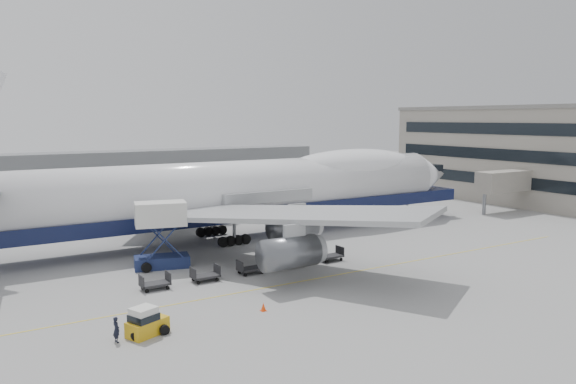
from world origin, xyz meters
TOP-DOWN VIEW (x-y plane):
  - ground at (0.00, 0.00)m, footprint 260.00×260.00m
  - apron_line at (0.00, -6.00)m, footprint 60.00×0.15m
  - hangar at (-10.00, 70.00)m, footprint 110.00×8.00m
  - airliner at (0.64, 12.00)m, footprint 67.00×55.30m
  - catering_truck at (-12.62, 4.52)m, footprint 5.34×4.22m
  - baggage_tug at (-18.93, -10.69)m, footprint 2.87×2.23m
  - ground_worker at (-20.83, -10.85)m, footprint 0.50×0.66m
  - traffic_cone at (-10.41, -10.65)m, footprint 0.41×0.41m
  - dolly_0 at (-15.35, -1.70)m, footprint 2.30×1.35m
  - dolly_1 at (-11.01, -1.70)m, footprint 2.30×1.35m
  - dolly_2 at (-6.67, -1.70)m, footprint 2.30×1.35m
  - dolly_3 at (-2.33, -1.70)m, footprint 2.30×1.35m
  - dolly_4 at (2.01, -1.70)m, footprint 2.30×1.35m

SIDE VIEW (x-z plane):
  - ground at x=0.00m, z-range 0.00..0.00m
  - apron_line at x=0.00m, z-range 0.00..0.01m
  - traffic_cone at x=-10.41m, z-range -0.02..0.58m
  - dolly_0 at x=-15.35m, z-range -0.12..1.18m
  - dolly_1 at x=-11.01m, z-range -0.12..1.18m
  - dolly_2 at x=-6.67m, z-range -0.12..1.18m
  - dolly_3 at x=-2.33m, z-range -0.12..1.18m
  - dolly_4 at x=2.01m, z-range -0.12..1.18m
  - ground_worker at x=-20.83m, z-range 0.00..1.62m
  - baggage_tug at x=-18.93m, z-range -0.10..1.76m
  - catering_truck at x=-12.62m, z-range 0.40..6.48m
  - hangar at x=-10.00m, z-range 0.00..7.00m
  - airliner at x=0.64m, z-range -4.37..15.61m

